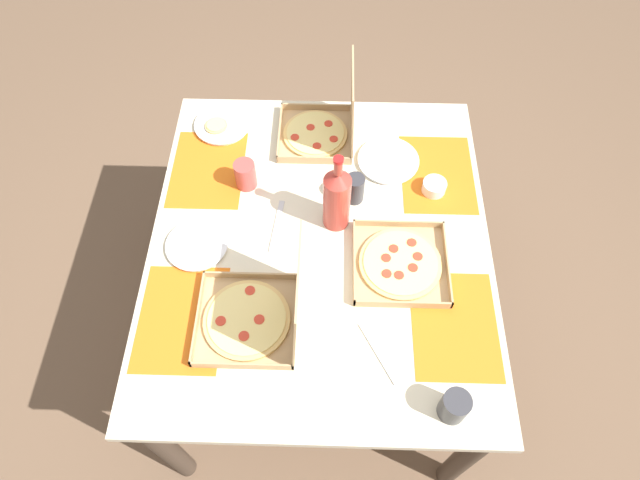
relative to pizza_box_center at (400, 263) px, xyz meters
name	(u,v)px	position (x,y,z in m)	size (l,w,h in m)	color
ground_plane	(320,330)	(-0.09, -0.26, -0.77)	(6.00, 6.00, 0.00)	brown
dining_table	(320,256)	(-0.09, -0.26, -0.12)	(1.32, 1.14, 0.76)	#3F3328
placemat_near_left	(208,169)	(-0.39, -0.68, -0.01)	(0.36, 0.26, 0.00)	orange
placemat_near_right	(181,318)	(0.21, -0.68, -0.01)	(0.36, 0.26, 0.00)	orange
placemat_far_left	(437,174)	(-0.39, 0.16, -0.01)	(0.36, 0.26, 0.00)	orange
placemat_far_right	(454,325)	(0.21, 0.16, -0.01)	(0.36, 0.26, 0.00)	orange
pizza_box_center	(400,263)	(0.00, 0.00, 0.00)	(0.31, 0.31, 0.04)	tan
pizza_box_edge_far	(323,128)	(-0.56, -0.26, 0.04)	(0.28, 0.28, 0.31)	tan
pizza_box_corner_right	(257,314)	(0.21, -0.44, 0.04)	(0.30, 0.32, 0.34)	tan
plate_far_left	(222,125)	(-0.60, -0.66, 0.00)	(0.21, 0.21, 0.03)	white
plate_far_right	(388,161)	(-0.44, -0.02, 0.00)	(0.23, 0.23, 0.02)	white
plate_middle	(197,245)	(-0.06, -0.67, 0.00)	(0.21, 0.21, 0.02)	white
soda_bottle	(337,198)	(-0.17, -0.21, 0.12)	(0.09, 0.09, 0.32)	#B2382D
cup_clear_left	(454,406)	(0.47, 0.12, 0.04)	(0.08, 0.08, 0.10)	#333338
cup_red	(245,175)	(-0.32, -0.53, 0.04)	(0.07, 0.07, 0.11)	#BF4742
cup_clear_right	(355,189)	(-0.27, -0.15, 0.04)	(0.07, 0.07, 0.11)	#333338
condiment_bowl	(434,187)	(-0.31, 0.13, 0.01)	(0.08, 0.08, 0.04)	white
knife_by_far_right	(378,352)	(0.30, -0.08, -0.01)	(0.21, 0.02, 0.01)	#B7B7BC
knife_by_near_right	(277,226)	(-0.14, -0.41, -0.01)	(0.21, 0.02, 0.01)	#B7B7BC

